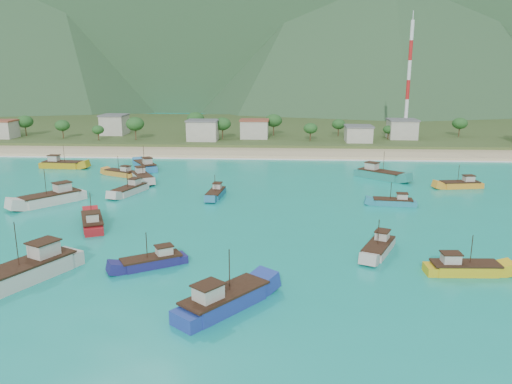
# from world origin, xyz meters

# --- Properties ---
(ground) EXTENTS (600.00, 600.00, 0.00)m
(ground) POSITION_xyz_m (0.00, 0.00, 0.00)
(ground) COLOR #0B8082
(ground) RESTS_ON ground
(beach) EXTENTS (400.00, 18.00, 1.20)m
(beach) POSITION_xyz_m (0.00, 79.00, 0.00)
(beach) COLOR beige
(beach) RESTS_ON ground
(land) EXTENTS (400.00, 110.00, 2.40)m
(land) POSITION_xyz_m (0.00, 140.00, 0.00)
(land) COLOR #385123
(land) RESTS_ON ground
(surf_line) EXTENTS (400.00, 2.50, 0.08)m
(surf_line) POSITION_xyz_m (0.00, 69.50, 0.00)
(surf_line) COLOR white
(surf_line) RESTS_ON ground
(village) EXTENTS (208.54, 27.42, 7.43)m
(village) POSITION_xyz_m (12.51, 99.65, 4.69)
(village) COLOR beige
(village) RESTS_ON ground
(vegetation) EXTENTS (278.46, 25.87, 8.39)m
(vegetation) POSITION_xyz_m (-4.42, 103.69, 5.18)
(vegetation) COLOR #235623
(vegetation) RESTS_ON ground
(radio_tower) EXTENTS (1.20, 1.20, 39.42)m
(radio_tower) POSITION_xyz_m (45.43, 108.00, 21.31)
(radio_tower) COLOR red
(radio_tower) RESTS_ON ground
(boat_0) EXTENTS (8.54, 10.95, 6.45)m
(boat_0) POSITION_xyz_m (-32.45, 52.85, 0.78)
(boat_0) COLOR #2979B7
(boat_0) RESTS_ON ground
(boat_2) EXTENTS (11.10, 3.90, 6.45)m
(boat_2) POSITION_xyz_m (-54.56, 53.27, 0.78)
(boat_2) COLOR #BB8D15
(boat_2) RESTS_ON ground
(boat_4) EXTENTS (9.73, 13.92, 8.02)m
(boat_4) POSITION_xyz_m (-27.65, -16.06, 1.07)
(boat_4) COLOR beige
(boat_4) RESTS_ON ground
(boat_6) EXTENTS (6.85, 10.43, 5.96)m
(boat_6) POSITION_xyz_m (-27.71, 4.74, 0.69)
(boat_6) COLOR maroon
(boat_6) RESTS_ON ground
(boat_7) EXTENTS (10.61, 11.88, 7.29)m
(boat_7) POSITION_xyz_m (-40.95, 18.63, 0.93)
(boat_7) COLOR beige
(boat_7) RESTS_ON ground
(boat_10) EXTENTS (6.26, 9.50, 5.43)m
(boat_10) POSITION_xyz_m (16.62, -4.21, 0.59)
(boat_10) COLOR #B7ADA7
(boat_10) RESTS_ON ground
(boat_11) EXTENTS (8.30, 3.15, 4.79)m
(boat_11) POSITION_xyz_m (23.92, 21.35, 0.48)
(boat_11) COLOR teal
(boat_11) RESTS_ON ground
(boat_13) EXTENTS (9.49, 4.20, 5.42)m
(boat_13) POSITION_xyz_m (41.30, 36.50, 0.59)
(boat_13) COLOR orange
(boat_13) RESTS_ON ground
(boat_15) EXTENTS (7.58, 10.19, 5.94)m
(boat_15) POSITION_xyz_m (-29.30, 39.25, 0.69)
(boat_15) COLOR #ADA79F
(boat_15) RESTS_ON ground
(boat_16) EXTENTS (9.42, 3.16, 5.50)m
(boat_16) POSITION_xyz_m (25.90, -11.11, 0.61)
(boat_16) COLOR gold
(boat_16) RESTS_ON ground
(boat_17) EXTENTS (11.12, 10.29, 6.92)m
(boat_17) POSITION_xyz_m (25.52, 45.13, 0.87)
(boat_17) COLOR #238175
(boat_17) RESTS_ON ground
(boat_18) EXTENTS (9.02, 6.23, 5.19)m
(boat_18) POSITION_xyz_m (-36.02, 44.38, 0.55)
(boat_18) COLOR orange
(boat_18) RESTS_ON ground
(boat_20) EXTENTS (8.78, 6.73, 5.15)m
(boat_20) POSITION_xyz_m (-13.63, -11.01, 0.54)
(boat_20) COLOR navy
(boat_20) RESTS_ON ground
(boat_21) EXTENTS (3.21, 8.69, 5.03)m
(boat_21) POSITION_xyz_m (-10.45, 25.75, 0.52)
(boat_21) COLOR teal
(boat_21) RESTS_ON ground
(boat_23) EXTENTS (10.09, 11.33, 6.95)m
(boat_23) POSITION_xyz_m (-2.94, -22.32, 0.87)
(boat_23) COLOR #213895
(boat_23) RESTS_ON ground
(boat_24) EXTENTS (5.74, 10.02, 5.68)m
(boat_24) POSITION_xyz_m (-28.49, 27.32, 0.64)
(boat_24) COLOR beige
(boat_24) RESTS_ON ground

